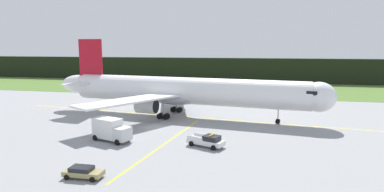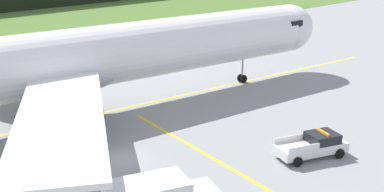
% 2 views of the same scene
% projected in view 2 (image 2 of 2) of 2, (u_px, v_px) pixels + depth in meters
% --- Properties ---
extents(ground, '(320.00, 320.00, 0.00)m').
position_uv_depth(ground, '(120.00, 159.00, 36.92)').
color(ground, gray).
extents(taxiway_centerline_main, '(78.70, 10.01, 0.01)m').
position_uv_depth(taxiway_centerline_main, '(90.00, 116.00, 45.84)').
color(taxiway_centerline_main, yellow).
rests_on(taxiway_centerline_main, ground).
extents(taxiway_centerline_spur, '(4.19, 31.53, 0.01)m').
position_uv_depth(taxiway_centerline_spur, '(254.00, 182.00, 33.50)').
color(taxiway_centerline_spur, yellow).
rests_on(taxiway_centerline_spur, ground).
extents(airliner, '(59.90, 42.83, 16.24)m').
position_uv_depth(airliner, '(80.00, 60.00, 43.83)').
color(airliner, white).
rests_on(airliner, ground).
extents(ops_pickup_truck, '(5.89, 3.87, 1.94)m').
position_uv_depth(ops_pickup_truck, '(313.00, 145.00, 37.14)').
color(ops_pickup_truck, silver).
rests_on(ops_pickup_truck, ground).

